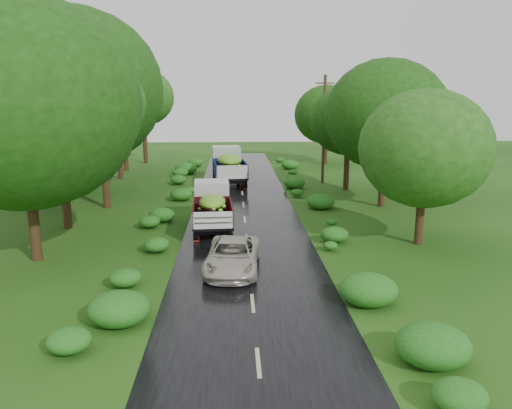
{
  "coord_description": "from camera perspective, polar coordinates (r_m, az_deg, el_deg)",
  "views": [
    {
      "loc": [
        -0.63,
        -16.5,
        7.3
      ],
      "look_at": [
        0.51,
        8.5,
        1.7
      ],
      "focal_mm": 35.0,
      "sensor_mm": 36.0,
      "label": 1
    }
  ],
  "objects": [
    {
      "name": "trees_right",
      "position": [
        37.39,
        12.06,
        9.25
      ],
      "size": [
        4.73,
        32.36,
        7.74
      ],
      "color": "black",
      "rests_on": "ground"
    },
    {
      "name": "truck_far",
      "position": [
        41.08,
        -3.2,
        4.64
      ],
      "size": [
        3.02,
        6.98,
        2.85
      ],
      "rotation": [
        0.0,
        0.0,
        0.09
      ],
      "color": "black",
      "rests_on": "ground"
    },
    {
      "name": "road_lines",
      "position": [
        23.65,
        -0.95,
        -5.31
      ],
      "size": [
        0.12,
        69.6,
        0.0
      ],
      "color": "#BFB78C",
      "rests_on": "road"
    },
    {
      "name": "truck_near",
      "position": [
        27.3,
        -5.02,
        -0.04
      ],
      "size": [
        2.28,
        5.74,
        2.37
      ],
      "rotation": [
        0.0,
        0.0,
        0.05
      ],
      "color": "black",
      "rests_on": "ground"
    },
    {
      "name": "car",
      "position": [
        20.96,
        -2.69,
        -5.85
      ],
      "size": [
        2.53,
        4.82,
        1.29
      ],
      "primitive_type": "imported",
      "rotation": [
        0.0,
        0.0,
        -0.08
      ],
      "color": "beige",
      "rests_on": "road"
    },
    {
      "name": "ground",
      "position": [
        18.05,
        -0.39,
        -11.25
      ],
      "size": [
        120.0,
        120.0,
        0.0
      ],
      "primitive_type": "plane",
      "color": "#183F0D",
      "rests_on": "ground"
    },
    {
      "name": "trees_left",
      "position": [
        37.33,
        -18.23,
        11.53
      ],
      "size": [
        7.11,
        35.76,
        9.87
      ],
      "color": "black",
      "rests_on": "ground"
    },
    {
      "name": "shrubs",
      "position": [
        31.28,
        -1.38,
        -0.22
      ],
      "size": [
        11.9,
        44.0,
        0.7
      ],
      "color": "#145614",
      "rests_on": "ground"
    },
    {
      "name": "utility_pole",
      "position": [
        41.28,
        7.76,
        8.61
      ],
      "size": [
        1.53,
        0.3,
        8.73
      ],
      "rotation": [
        0.0,
        0.0,
        0.13
      ],
      "color": "#382616",
      "rests_on": "ground"
    },
    {
      "name": "road",
      "position": [
        22.71,
        -0.88,
        -6.12
      ],
      "size": [
        6.5,
        80.0,
        0.02
      ],
      "primitive_type": "cube",
      "color": "black",
      "rests_on": "ground"
    }
  ]
}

